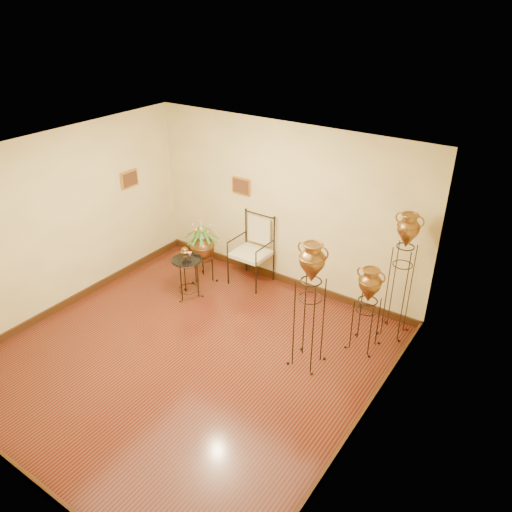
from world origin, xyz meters
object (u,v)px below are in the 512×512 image
Objects in this scene: amphora_mid at (310,305)px; planter_urn at (202,245)px; side_table at (188,277)px; armchair at (251,251)px; amphora_tall at (401,275)px.

planter_urn is (-2.60, 0.93, -0.26)m from amphora_mid.
planter_urn is 1.37× the size of side_table.
planter_urn is 1.01× the size of armchair.
planter_urn reaches higher than side_table.
amphora_mid is at bearing -35.24° from armchair.
planter_urn is at bearing 160.19° from amphora_mid.
amphora_mid reaches higher than planter_urn.
side_table is at bearing -75.45° from planter_urn.
amphora_tall is at bearing 6.70° from planter_urn.
amphora_tall is at bearing 0.31° from armchair.
side_table is (-3.18, -0.97, -0.63)m from amphora_tall.
armchair is 1.36× the size of side_table.
amphora_tall is 1.52m from amphora_mid.
armchair is (0.74, 0.39, -0.07)m from planter_urn.
amphora_tall is 1.60× the size of planter_urn.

